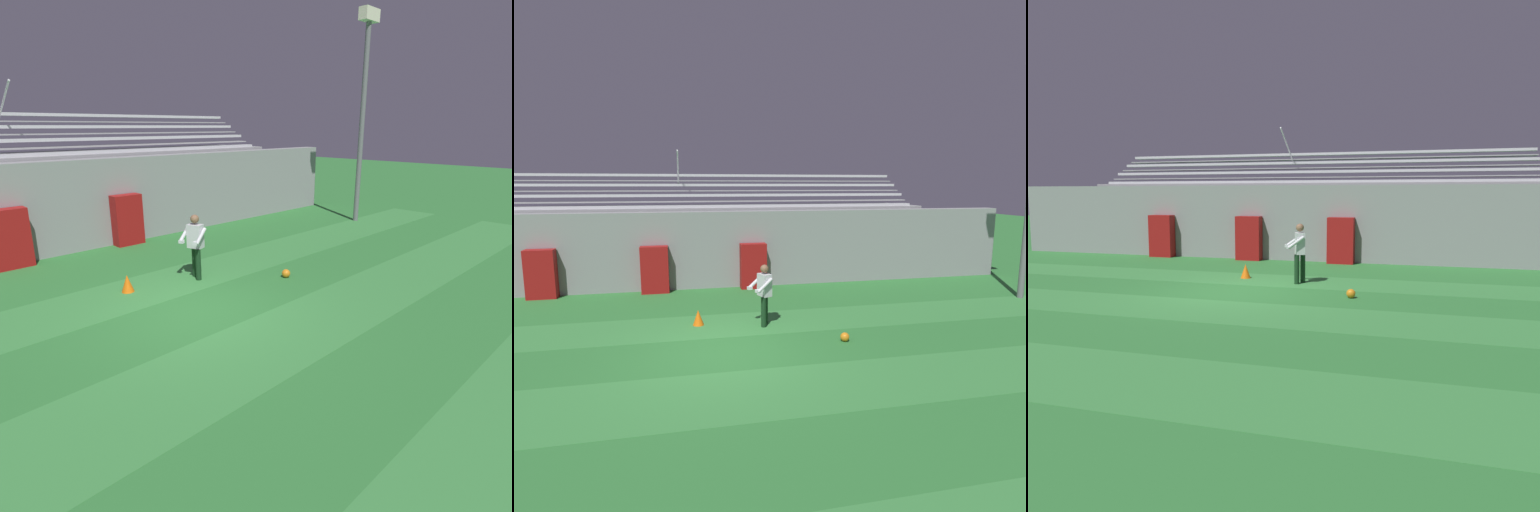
# 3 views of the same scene
# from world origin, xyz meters

# --- Properties ---
(ground_plane) EXTENTS (80.00, 80.00, 0.00)m
(ground_plane) POSITION_xyz_m (0.00, 0.00, 0.00)
(ground_plane) COLOR #2D7533
(turf_stripe_near) EXTENTS (28.00, 1.98, 0.01)m
(turf_stripe_near) POSITION_xyz_m (0.00, -6.00, 0.00)
(turf_stripe_near) COLOR #38843D
(turf_stripe_near) RESTS_ON ground
(turf_stripe_mid) EXTENTS (28.00, 1.98, 0.01)m
(turf_stripe_mid) POSITION_xyz_m (0.00, -2.04, 0.00)
(turf_stripe_mid) COLOR #38843D
(turf_stripe_mid) RESTS_ON ground
(turf_stripe_far) EXTENTS (28.00, 1.98, 0.01)m
(turf_stripe_far) POSITION_xyz_m (0.00, 1.93, 0.00)
(turf_stripe_far) COLOR #38843D
(turf_stripe_far) RESTS_ON ground
(back_wall) EXTENTS (24.00, 0.60, 2.80)m
(back_wall) POSITION_xyz_m (0.00, 6.50, 1.40)
(back_wall) COLOR gray
(back_wall) RESTS_ON ground
(padding_pillar_gate_left) EXTENTS (0.94, 0.44, 1.65)m
(padding_pillar_gate_left) POSITION_xyz_m (-1.75, 5.95, 0.83)
(padding_pillar_gate_left) COLOR maroon
(padding_pillar_gate_left) RESTS_ON ground
(padding_pillar_gate_right) EXTENTS (0.94, 0.44, 1.65)m
(padding_pillar_gate_right) POSITION_xyz_m (1.75, 5.95, 0.83)
(padding_pillar_gate_right) COLOR maroon
(padding_pillar_gate_right) RESTS_ON ground
(padding_pillar_far_left) EXTENTS (0.94, 0.44, 1.65)m
(padding_pillar_far_left) POSITION_xyz_m (-5.41, 5.95, 0.83)
(padding_pillar_far_left) COLOR maroon
(padding_pillar_far_left) RESTS_ON ground
(bleacher_stand) EXTENTS (18.00, 3.35, 5.03)m
(bleacher_stand) POSITION_xyz_m (-0.00, 8.49, 1.50)
(bleacher_stand) COLOR gray
(bleacher_stand) RESTS_ON ground
(goalkeeper) EXTENTS (0.66, 0.71, 1.67)m
(goalkeeper) POSITION_xyz_m (1.31, 1.68, 0.95)
(goalkeeper) COLOR #143319
(goalkeeper) RESTS_ON ground
(soccer_ball) EXTENTS (0.22, 0.22, 0.22)m
(soccer_ball) POSITION_xyz_m (3.00, 0.09, 0.11)
(soccer_ball) COLOR orange
(soccer_ball) RESTS_ON ground
(traffic_cone) EXTENTS (0.30, 0.30, 0.42)m
(traffic_cone) POSITION_xyz_m (-0.43, 2.07, 0.21)
(traffic_cone) COLOR orange
(traffic_cone) RESTS_ON ground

